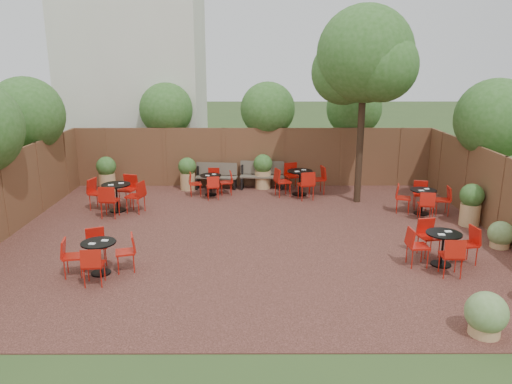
{
  "coord_description": "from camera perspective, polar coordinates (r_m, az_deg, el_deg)",
  "views": [
    {
      "loc": [
        0.05,
        -11.37,
        4.22
      ],
      "look_at": [
        0.08,
        0.5,
        1.0
      ],
      "focal_mm": 34.46,
      "sensor_mm": 36.0,
      "label": 1
    }
  ],
  "objects": [
    {
      "name": "ground",
      "position": [
        12.13,
        -0.39,
        -5.18
      ],
      "size": [
        80.0,
        80.0,
        0.0
      ],
      "primitive_type": "plane",
      "color": "#354F23",
      "rests_on": "ground"
    },
    {
      "name": "courtyard_paving",
      "position": [
        12.13,
        -0.39,
        -5.14
      ],
      "size": [
        12.0,
        10.0,
        0.02
      ],
      "primitive_type": "cube",
      "color": "#351D15",
      "rests_on": "ground"
    },
    {
      "name": "fence_back",
      "position": [
        16.69,
        -0.33,
        4.04
      ],
      "size": [
        12.0,
        0.08,
        2.0
      ],
      "primitive_type": "cube",
      "color": "brown",
      "rests_on": "ground"
    },
    {
      "name": "fence_left",
      "position": [
        13.28,
        -27.26,
        -0.58
      ],
      "size": [
        0.08,
        10.0,
        2.0
      ],
      "primitive_type": "cube",
      "color": "brown",
      "rests_on": "ground"
    },
    {
      "name": "fence_right",
      "position": [
        13.23,
        26.57,
        -0.55
      ],
      "size": [
        0.08,
        10.0,
        2.0
      ],
      "primitive_type": "cube",
      "color": "brown",
      "rests_on": "ground"
    },
    {
      "name": "neighbour_building",
      "position": [
        19.9,
        -13.8,
        14.12
      ],
      "size": [
        5.0,
        4.0,
        8.0
      ],
      "primitive_type": "cube",
      "color": "beige",
      "rests_on": "ground"
    },
    {
      "name": "overhang_foliage",
      "position": [
        13.72,
        -10.4,
        8.32
      ],
      "size": [
        15.56,
        10.42,
        2.33
      ],
      "color": "#2D5A1D",
      "rests_on": "ground"
    },
    {
      "name": "courtyard_tree",
      "position": [
        14.69,
        12.47,
        14.67
      ],
      "size": [
        2.86,
        2.77,
        5.71
      ],
      "rotation": [
        0.0,
        0.0,
        0.13
      ],
      "color": "black",
      "rests_on": "courtyard_paving"
    },
    {
      "name": "park_bench_left",
      "position": [
        16.48,
        -4.61,
        1.93
      ],
      "size": [
        1.42,
        0.61,
        0.85
      ],
      "rotation": [
        0.0,
        0.0,
        -0.12
      ],
      "color": "brown",
      "rests_on": "courtyard_paving"
    },
    {
      "name": "park_bench_right",
      "position": [
        16.43,
        0.73,
        2.03
      ],
      "size": [
        1.5,
        0.6,
        0.91
      ],
      "rotation": [
        0.0,
        0.0,
        -0.09
      ],
      "color": "brown",
      "rests_on": "courtyard_paving"
    },
    {
      "name": "bistro_tables",
      "position": [
        13.32,
        0.65,
        -1.28
      ],
      "size": [
        10.18,
        7.54,
        0.91
      ],
      "color": "black",
      "rests_on": "courtyard_paving"
    },
    {
      "name": "planters",
      "position": [
        15.35,
        -1.53,
        1.64
      ],
      "size": [
        11.04,
        4.47,
        1.16
      ],
      "color": "tan",
      "rests_on": "courtyard_paving"
    },
    {
      "name": "low_shrubs",
      "position": [
        10.18,
        27.43,
        -9.0
      ],
      "size": [
        2.65,
        4.33,
        0.71
      ],
      "color": "tan",
      "rests_on": "courtyard_paving"
    }
  ]
}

